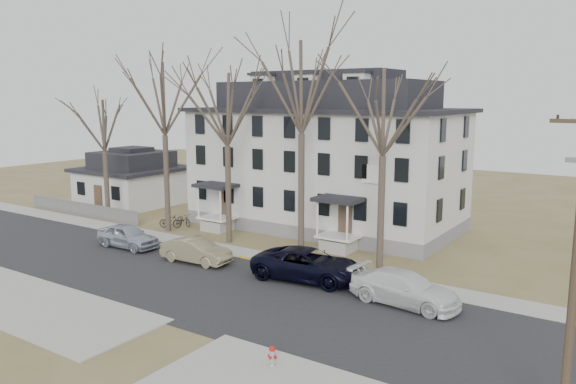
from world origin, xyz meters
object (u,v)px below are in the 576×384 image
Objects in this scene: tree_mid_right at (384,106)px; car_tan at (196,251)px; tree_mid_left at (227,104)px; tree_center at (302,80)px; bicycle_right at (170,222)px; car_navy at (308,265)px; tree_bungalow at (103,122)px; bicycle_left at (184,220)px; tree_far_left at (164,93)px; fire_hydrant at (272,356)px; small_house at (133,180)px; car_silver at (128,237)px; boarding_house at (325,158)px; car_white at (405,289)px; utility_pole_near at (576,266)px.

car_tan is (-9.94, -5.02, -8.85)m from tree_mid_right.
tree_mid_left is 0.87× the size of tree_center.
tree_center reaches higher than bicycle_right.
tree_center is 1.15× the size of tree_mid_right.
tree_mid_right is 9.92m from car_navy.
bicycle_left is at bearing 15.13° from tree_bungalow.
tree_far_left is 1.27× the size of tree_bungalow.
bicycle_left is at bearing 95.04° from tree_far_left.
tree_mid_left is at bearing 180.00° from tree_mid_right.
tree_far_left is 25.47m from fire_hydrant.
car_navy is 16.24m from bicycle_right.
car_silver is (12.32, -11.20, -1.45)m from small_house.
car_white is (11.92, -12.71, -4.57)m from boarding_house.
tree_mid_right reaches higher than boarding_house.
utility_pole_near reaches higher than car_white.
bicycle_right is at bearing 125.78° from tree_far_left.
tree_bungalow is (4.00, -6.20, 5.87)m from small_house.
small_house is 0.68× the size of tree_mid_right.
tree_mid_left is 11.50m from tree_mid_right.
tree_mid_left is (-3.00, -8.15, 4.22)m from boarding_house.
car_navy reaches higher than bicycle_left.
fire_hydrant is (11.70, -8.39, -0.33)m from car_tan.
tree_mid_right is at bearing 0.00° from tree_mid_left.
tree_bungalow is (-16.00, -8.15, 2.74)m from boarding_house.
tree_far_left reaches higher than tree_mid_left.
tree_center reaches higher than fire_hydrant.
bicycle_right is (10.49, -5.49, -1.72)m from small_house.
tree_bungalow reaches higher than car_navy.
fire_hydrant is (19.76, -14.11, -0.11)m from bicycle_right.
bicycle_left is (6.84, 1.85, -7.63)m from tree_bungalow.
small_house is at bearing 75.63° from car_white.
bicycle_left is (-9.16, -6.31, -4.89)m from boarding_house.
bicycle_right is at bearing 156.97° from utility_pole_near.
tree_bungalow is 2.31× the size of car_silver.
tree_far_left is 18.22m from car_navy.
tree_mid_left is 2.29× the size of car_white.
car_navy is (9.03, -4.02, -8.73)m from tree_mid_left.
bicycle_right is at bearing 173.84° from tree_mid_left.
tree_mid_right reaches higher than bicycle_right.
fire_hydrant is (-1.66, -8.85, -0.39)m from car_white.
utility_pole_near is 2.15× the size of car_silver.
tree_center is 12.31m from car_tan.
car_silver is (-27.68, 6.83, -4.42)m from utility_pole_near.
tree_center is 3.21× the size of car_tan.
tree_far_left is 7.34m from tree_bungalow.
car_silver is 6.23m from car_tan.
tree_far_left reaches higher than tree_bungalow.
car_navy is (22.03, -4.02, -7.25)m from tree_bungalow.
boarding_house is 2.08× the size of utility_pole_near.
car_tan is at bearing 144.34° from fire_hydrant.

